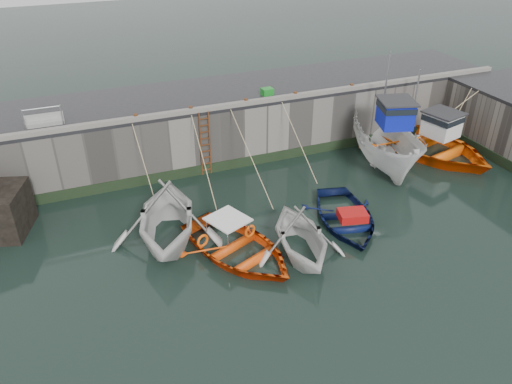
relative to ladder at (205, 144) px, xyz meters
name	(u,v)px	position (x,y,z in m)	size (l,w,h in m)	color
ground	(348,292)	(2.00, -9.91, -1.59)	(120.00, 120.00, 0.00)	black
quay_back	(227,120)	(2.00, 2.59, -0.09)	(30.00, 5.00, 3.00)	slate
road_back	(227,92)	(2.00, 2.59, 1.49)	(30.00, 5.00, 0.16)	black
kerb_back	(243,103)	(2.00, 0.24, 1.67)	(30.00, 0.30, 0.20)	slate
algae_back	(245,162)	(2.00, 0.05, -1.34)	(30.00, 0.08, 0.50)	black
ladder	(205,144)	(0.00, 0.00, 0.00)	(0.51, 0.08, 3.20)	#3F1E0F
boat_near_white	(169,239)	(-2.99, -4.63, -1.59)	(4.58, 5.31, 2.80)	silver
boat_near_white_rope	(150,196)	(-2.99, -1.02, -1.59)	(0.04, 3.41, 3.10)	tan
boat_near_blue	(238,254)	(-0.79, -6.54, -1.59)	(3.71, 5.19, 1.07)	#ED4C0C
boat_near_blue_rope	(203,196)	(-0.79, -1.98, -1.59)	(0.04, 4.88, 3.10)	tan
boat_near_blacktrim	(299,253)	(1.41, -7.35, -1.59)	(3.67, 4.25, 2.24)	silver
boat_near_blacktrim_rope	(252,191)	(1.41, -2.38, -1.59)	(0.04, 5.58, 3.10)	tan
boat_near_navy	(345,222)	(4.11, -6.14, -1.59)	(3.31, 4.63, 0.96)	#09133E
boat_near_navy_rope	(299,175)	(4.11, -1.78, -1.59)	(0.04, 4.54, 3.10)	tan
boat_far_white	(387,144)	(8.62, -2.34, -0.47)	(4.56, 7.40, 5.68)	silver
boat_far_orange	(428,144)	(11.51, -2.03, -1.10)	(6.90, 8.38, 4.51)	#FF660D
fish_crate	(267,92)	(3.65, 1.17, 1.74)	(0.55, 0.44, 0.33)	#178021
railing	(44,120)	(-6.75, 1.33, 1.77)	(1.60, 1.05, 1.00)	#A5A8AD
bollard_a	(136,117)	(-3.00, 0.34, 1.71)	(0.18, 0.18, 0.28)	#3F1E0F
bollard_b	(191,109)	(-0.50, 0.34, 1.71)	(0.18, 0.18, 0.28)	#3F1E0F
bollard_c	(246,101)	(2.20, 0.34, 1.71)	(0.18, 0.18, 0.28)	#3F1E0F
bollard_d	(295,94)	(4.80, 0.34, 1.71)	(0.18, 0.18, 0.28)	#3F1E0F
bollard_e	(352,86)	(8.00, 0.34, 1.71)	(0.18, 0.18, 0.28)	#3F1E0F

